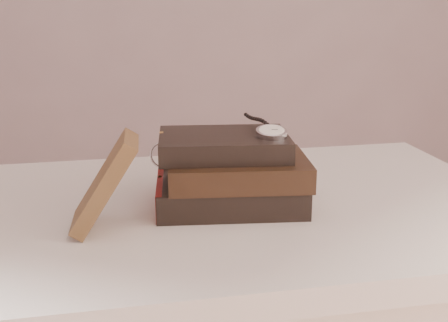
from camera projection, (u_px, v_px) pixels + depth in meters
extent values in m
cube|color=beige|center=(215.00, 214.00, 0.95)|extent=(1.00, 0.60, 0.04)
cube|color=white|center=(215.00, 248.00, 0.97)|extent=(0.88, 0.49, 0.08)
cylinder|color=white|center=(382.00, 309.00, 1.38)|extent=(0.05, 0.05, 0.71)
cube|color=black|center=(230.00, 193.00, 0.93)|extent=(0.25, 0.19, 0.04)
cube|color=beige|center=(232.00, 192.00, 0.93)|extent=(0.24, 0.17, 0.03)
cube|color=gold|center=(160.00, 189.00, 0.95)|extent=(0.01, 0.01, 0.04)
cube|color=maroon|center=(160.00, 194.00, 0.92)|extent=(0.03, 0.15, 0.04)
cube|color=black|center=(238.00, 169.00, 0.91)|extent=(0.23, 0.18, 0.04)
cube|color=beige|center=(240.00, 169.00, 0.91)|extent=(0.23, 0.16, 0.03)
cube|color=gold|center=(171.00, 167.00, 0.93)|extent=(0.01, 0.01, 0.04)
cube|color=black|center=(224.00, 145.00, 0.92)|extent=(0.22, 0.16, 0.03)
cube|color=beige|center=(225.00, 145.00, 0.92)|extent=(0.21, 0.15, 0.03)
cube|color=gold|center=(162.00, 143.00, 0.93)|extent=(0.01, 0.01, 0.03)
cube|color=#412C19|center=(105.00, 183.00, 0.83)|extent=(0.11, 0.10, 0.14)
cylinder|color=silver|center=(272.00, 133.00, 0.89)|extent=(0.05, 0.05, 0.02)
cylinder|color=white|center=(272.00, 130.00, 0.89)|extent=(0.04, 0.04, 0.01)
torus|color=silver|center=(272.00, 131.00, 0.89)|extent=(0.05, 0.05, 0.01)
cylinder|color=silver|center=(269.00, 129.00, 0.92)|extent=(0.01, 0.01, 0.01)
cube|color=black|center=(271.00, 129.00, 0.90)|extent=(0.00, 0.01, 0.00)
cube|color=black|center=(275.00, 130.00, 0.89)|extent=(0.01, 0.00, 0.00)
sphere|color=black|center=(268.00, 124.00, 0.93)|extent=(0.01, 0.01, 0.01)
sphere|color=black|center=(265.00, 123.00, 0.93)|extent=(0.01, 0.01, 0.01)
sphere|color=black|center=(263.00, 121.00, 0.94)|extent=(0.01, 0.01, 0.01)
sphere|color=black|center=(261.00, 120.00, 0.95)|extent=(0.01, 0.01, 0.01)
sphere|color=black|center=(258.00, 119.00, 0.96)|extent=(0.01, 0.01, 0.01)
sphere|color=black|center=(256.00, 119.00, 0.96)|extent=(0.01, 0.01, 0.01)
sphere|color=black|center=(254.00, 119.00, 0.97)|extent=(0.01, 0.01, 0.01)
sphere|color=black|center=(252.00, 118.00, 0.98)|extent=(0.01, 0.01, 0.01)
sphere|color=black|center=(250.00, 117.00, 0.99)|extent=(0.01, 0.01, 0.01)
sphere|color=black|center=(248.00, 116.00, 1.00)|extent=(0.01, 0.01, 0.01)
sphere|color=black|center=(246.00, 115.00, 1.00)|extent=(0.01, 0.01, 0.01)
torus|color=silver|center=(163.00, 155.00, 0.98)|extent=(0.05, 0.02, 0.05)
torus|color=silver|center=(193.00, 154.00, 0.98)|extent=(0.05, 0.02, 0.05)
cylinder|color=silver|center=(178.00, 153.00, 0.98)|extent=(0.01, 0.00, 0.00)
cylinder|color=silver|center=(152.00, 150.00, 1.03)|extent=(0.02, 0.10, 0.03)
cylinder|color=silver|center=(204.00, 149.00, 1.04)|extent=(0.02, 0.10, 0.03)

